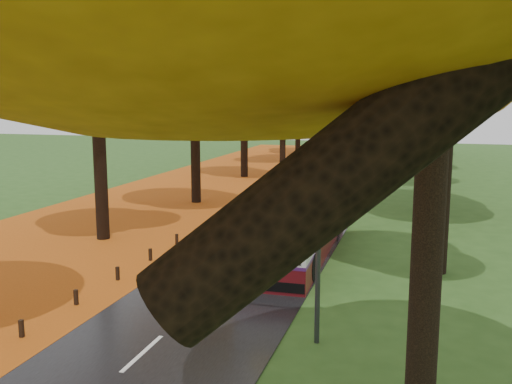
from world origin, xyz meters
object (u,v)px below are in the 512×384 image
at_px(streetlamp_far, 395,116).
at_px(car_white, 289,181).
at_px(streetlamp_near, 310,170).
at_px(streetlamp_mid, 378,127).
at_px(car_dark, 313,166).
at_px(car_silver, 296,176).
at_px(bus, 300,217).

bearing_deg(streetlamp_far, car_white, -108.13).
height_order(streetlamp_near, streetlamp_mid, same).
distance_m(streetlamp_mid, car_dark, 14.08).
height_order(streetlamp_near, car_silver, streetlamp_near).
xyz_separation_m(car_silver, car_dark, (-0.00, 6.79, 0.03)).
relative_size(streetlamp_far, car_white, 2.18).
relative_size(streetlamp_far, bus, 0.72).
bearing_deg(streetlamp_near, bus, 103.55).
bearing_deg(car_silver, car_dark, 76.80).
distance_m(streetlamp_mid, car_white, 7.98).
height_order(streetlamp_far, bus, streetlamp_far).
bearing_deg(bus, streetlamp_near, -77.81).
relative_size(car_silver, car_dark, 0.84).
bearing_deg(car_dark, car_white, -70.09).
height_order(streetlamp_mid, car_white, streetlamp_mid).
distance_m(streetlamp_near, car_dark, 34.75).
bearing_deg(car_silver, streetlamp_mid, -52.46).
bearing_deg(car_white, streetlamp_mid, -12.01).
height_order(bus, car_dark, bus).
bearing_deg(car_white, car_dark, 101.72).
xyz_separation_m(streetlamp_near, car_dark, (-6.30, 33.94, -4.00)).
bearing_deg(streetlamp_far, bus, -93.41).
height_order(bus, car_silver, bus).
xyz_separation_m(streetlamp_near, streetlamp_far, (0.00, 44.00, 0.00)).
distance_m(streetlamp_near, streetlamp_far, 44.00).
distance_m(streetlamp_mid, streetlamp_far, 22.00).
distance_m(streetlamp_far, car_white, 20.64).
xyz_separation_m(streetlamp_far, car_silver, (-6.30, -16.85, -4.03)).
distance_m(streetlamp_mid, car_silver, 9.08).
bearing_deg(streetlamp_mid, bus, -99.00).
bearing_deg(streetlamp_mid, car_dark, 117.81).
height_order(streetlamp_mid, streetlamp_far, same).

